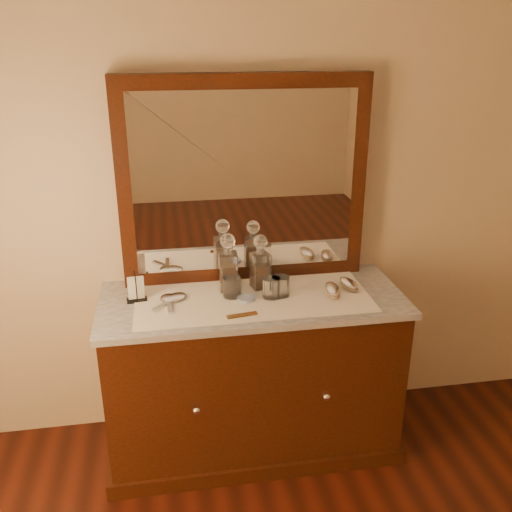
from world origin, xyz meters
The scene contains 18 objects.
dresser_cabinet centered at (0.00, 1.96, 0.41)m, with size 1.40×0.55×0.82m, color black.
dresser_plinth centered at (0.00, 1.96, 0.04)m, with size 1.46×0.59×0.08m, color black.
knob_left centered at (-0.30, 1.67, 0.45)m, with size 0.04×0.04×0.04m, color silver.
knob_right centered at (0.30, 1.67, 0.45)m, with size 0.04×0.04×0.04m, color silver.
marble_top centered at (0.00, 1.96, 0.83)m, with size 1.44×0.59×0.03m, color silver.
mirror_frame centered at (0.00, 2.20, 1.35)m, with size 1.20×0.08×1.00m, color black.
mirror_glass centered at (0.00, 2.17, 1.35)m, with size 1.06×0.01×0.86m, color white.
lace_runner centered at (0.00, 1.94, 0.85)m, with size 1.10×0.45×0.00m, color white.
pin_dish centered at (-0.03, 1.93, 0.86)m, with size 0.09×0.09×0.02m, color white.
comb centered at (-0.08, 1.77, 0.86)m, with size 0.14×0.03×0.01m, color brown.
napkin_rack centered at (-0.54, 2.01, 0.91)m, with size 0.10×0.07×0.14m.
decanter_left centered at (-0.10, 2.05, 0.96)m, with size 0.09×0.09×0.29m.
decanter_right centered at (0.05, 2.05, 0.96)m, with size 0.10×0.10×0.27m.
brush_near centered at (0.38, 1.92, 0.87)m, with size 0.08×0.16×0.04m.
brush_far centered at (0.48, 1.97, 0.87)m, with size 0.09×0.15×0.04m.
hand_mirror_outer centered at (-0.39, 1.97, 0.86)m, with size 0.08×0.20×0.02m.
hand_mirror_inner centered at (-0.37, 1.98, 0.86)m, with size 0.18×0.20×0.02m.
tumblers centered at (0.04, 1.95, 0.90)m, with size 0.31×0.12×0.10m.
Camera 1 is at (-0.38, -0.39, 2.02)m, focal length 39.05 mm.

